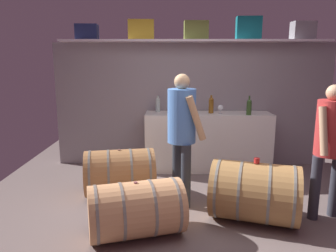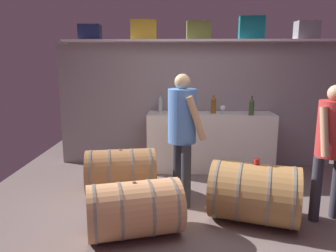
# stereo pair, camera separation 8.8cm
# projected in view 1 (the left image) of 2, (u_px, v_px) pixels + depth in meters

# --- Properties ---
(ground_plane) EXTENTS (5.78, 7.52, 0.02)m
(ground_plane) POSITION_uv_depth(u_px,v_px,m) (200.00, 203.00, 4.05)
(ground_plane) COLOR #6B5C59
(back_wall_panel) EXTENTS (4.58, 0.10, 2.04)m
(back_wall_panel) POSITION_uv_depth(u_px,v_px,m) (193.00, 105.00, 5.43)
(back_wall_panel) COLOR gray
(back_wall_panel) RESTS_ON ground
(high_shelf_board) EXTENTS (4.21, 0.40, 0.03)m
(high_shelf_board) POSITION_uv_depth(u_px,v_px,m) (194.00, 41.00, 5.08)
(high_shelf_board) COLOR silver
(high_shelf_board) RESTS_ON back_wall_panel
(toolcase_navy) EXTENTS (0.35, 0.27, 0.24)m
(toolcase_navy) POSITION_uv_depth(u_px,v_px,m) (87.00, 32.00, 5.07)
(toolcase_navy) COLOR navy
(toolcase_navy) RESTS_ON high_shelf_board
(toolcase_yellow) EXTENTS (0.42, 0.27, 0.30)m
(toolcase_yellow) POSITION_uv_depth(u_px,v_px,m) (141.00, 30.00, 5.05)
(toolcase_yellow) COLOR gold
(toolcase_yellow) RESTS_ON high_shelf_board
(toolcase_olive) EXTENTS (0.38, 0.20, 0.29)m
(toolcase_olive) POSITION_uv_depth(u_px,v_px,m) (196.00, 30.00, 5.05)
(toolcase_olive) COLOR olive
(toolcase_olive) RESTS_ON high_shelf_board
(toolcase_teal) EXTENTS (0.39, 0.23, 0.35)m
(toolcase_teal) POSITION_uv_depth(u_px,v_px,m) (249.00, 28.00, 5.04)
(toolcase_teal) COLOR #10707C
(toolcase_teal) RESTS_ON high_shelf_board
(toolcase_grey) EXTENTS (0.35, 0.24, 0.28)m
(toolcase_grey) POSITION_uv_depth(u_px,v_px,m) (303.00, 31.00, 5.04)
(toolcase_grey) COLOR gray
(toolcase_grey) RESTS_ON high_shelf_board
(work_cabinet) EXTENTS (2.00, 0.52, 0.93)m
(work_cabinet) POSITION_uv_depth(u_px,v_px,m) (208.00, 141.00, 5.23)
(work_cabinet) COLOR white
(work_cabinet) RESTS_ON ground
(wine_bottle_clear) EXTENTS (0.07, 0.07, 0.26)m
(wine_bottle_clear) POSITION_uv_depth(u_px,v_px,m) (158.00, 104.00, 5.24)
(wine_bottle_clear) COLOR #AEC4BB
(wine_bottle_clear) RESTS_ON work_cabinet
(wine_bottle_amber) EXTENTS (0.08, 0.08, 0.29)m
(wine_bottle_amber) POSITION_uv_depth(u_px,v_px,m) (211.00, 105.00, 5.10)
(wine_bottle_amber) COLOR brown
(wine_bottle_amber) RESTS_ON work_cabinet
(wine_bottle_green) EXTENTS (0.08, 0.08, 0.30)m
(wine_bottle_green) POSITION_uv_depth(u_px,v_px,m) (249.00, 107.00, 4.94)
(wine_bottle_green) COLOR #345626
(wine_bottle_green) RESTS_ON work_cabinet
(wine_glass) EXTENTS (0.09, 0.09, 0.14)m
(wine_glass) POSITION_uv_depth(u_px,v_px,m) (220.00, 108.00, 5.04)
(wine_glass) COLOR white
(wine_glass) RESTS_ON work_cabinet
(wine_barrel_near) EXTENTS (1.09, 0.90, 0.67)m
(wine_barrel_near) POSITION_uv_depth(u_px,v_px,m) (255.00, 192.00, 3.55)
(wine_barrel_near) COLOR #A37642
(wine_barrel_near) RESTS_ON ground
(wine_barrel_far) EXTENTS (1.05, 0.80, 0.58)m
(wine_barrel_far) POSITION_uv_depth(u_px,v_px,m) (136.00, 209.00, 3.24)
(wine_barrel_far) COLOR tan
(wine_barrel_far) RESTS_ON ground
(wine_barrel_flank) EXTENTS (0.99, 0.75, 0.62)m
(wine_barrel_flank) POSITION_uv_depth(u_px,v_px,m) (120.00, 172.00, 4.26)
(wine_barrel_flank) COLOR #A67142
(wine_barrel_flank) RESTS_ON ground
(tasting_cup) EXTENTS (0.06, 0.06, 0.06)m
(tasting_cup) POSITION_uv_depth(u_px,v_px,m) (257.00, 161.00, 3.48)
(tasting_cup) COLOR red
(tasting_cup) RESTS_ON wine_barrel_near
(winemaker_pouring) EXTENTS (0.47, 0.39, 1.51)m
(winemaker_pouring) POSITION_uv_depth(u_px,v_px,m) (331.00, 138.00, 3.50)
(winemaker_pouring) COLOR #32323D
(winemaker_pouring) RESTS_ON ground
(visitor_tasting) EXTENTS (0.47, 0.52, 1.60)m
(visitor_tasting) POSITION_uv_depth(u_px,v_px,m) (182.00, 126.00, 3.88)
(visitor_tasting) COLOR #292E37
(visitor_tasting) RESTS_ON ground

